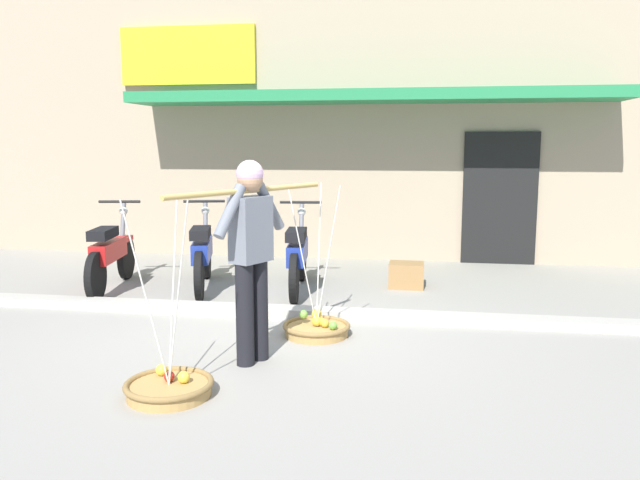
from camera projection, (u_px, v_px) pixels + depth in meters
name	position (u px, v px, depth m)	size (l,w,h in m)	color
ground_plane	(265.00, 336.00, 6.06)	(90.00, 90.00, 0.00)	gray
sidewalk_curb	(281.00, 312.00, 6.74)	(20.00, 0.24, 0.10)	#AEA89C
fruit_vendor	(251.00, 248.00, 5.20)	(0.86, 1.65, 1.70)	black
fruit_basket_left_side	(169.00, 386.00, 4.61)	(0.65, 0.65, 1.45)	#B2894C
fruit_basket_right_side	(317.00, 328.00, 6.06)	(0.65, 0.65, 1.45)	#B2894C
motorcycle_nearest_shop	(111.00, 254.00, 7.91)	(0.55, 1.81, 1.09)	black
motorcycle_second_in_row	(203.00, 253.00, 7.96)	(0.66, 1.78, 1.09)	black
motorcycle_third_in_row	(298.00, 256.00, 7.82)	(0.54, 1.82, 1.09)	black
storefront_building	(382.00, 129.00, 12.15)	(13.00, 6.00, 4.20)	tan
wooden_crate	(406.00, 275.00, 8.08)	(0.44, 0.36, 0.32)	olive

